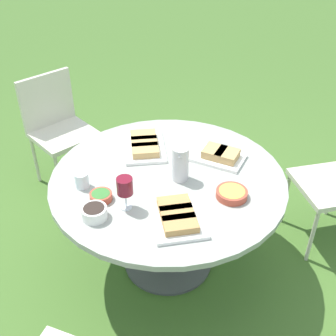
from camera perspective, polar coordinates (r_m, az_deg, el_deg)
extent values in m
plane|color=#446B2B|center=(2.89, 0.00, -12.43)|extent=(40.00, 40.00, 0.00)
cylinder|color=#4C4C51|center=(2.88, 0.00, -12.31)|extent=(0.58, 0.58, 0.02)
cylinder|color=#4C4C51|center=(2.65, 0.00, -7.43)|extent=(0.11, 0.11, 0.65)
cylinder|color=#9EA399|center=(2.43, 0.00, -1.49)|extent=(1.35, 1.35, 0.03)
cube|color=beige|center=(2.96, 21.11, -2.20)|extent=(0.55, 0.54, 0.04)
cylinder|color=beige|center=(3.14, 15.60, -3.99)|extent=(0.03, 0.03, 0.43)
cylinder|color=beige|center=(2.90, 18.94, -8.71)|extent=(0.03, 0.03, 0.43)
cylinder|color=beige|center=(3.31, 21.31, -2.96)|extent=(0.03, 0.03, 0.43)
cube|color=beige|center=(3.40, -13.90, 4.37)|extent=(0.61, 0.61, 0.04)
cube|color=beige|center=(3.45, -16.11, 8.82)|extent=(0.35, 0.32, 0.42)
cylinder|color=beige|center=(3.31, -14.56, -1.51)|extent=(0.03, 0.03, 0.43)
cylinder|color=beige|center=(3.46, -9.05, 1.08)|extent=(0.03, 0.03, 0.43)
cylinder|color=beige|center=(3.59, -17.53, 1.13)|extent=(0.03, 0.03, 0.43)
cylinder|color=beige|center=(3.73, -12.31, 3.43)|extent=(0.03, 0.03, 0.43)
cylinder|color=silver|center=(2.34, 1.69, 0.58)|extent=(0.09, 0.09, 0.21)
cone|color=silver|center=(2.26, 1.65, 1.79)|extent=(0.02, 0.02, 0.02)
cylinder|color=silver|center=(2.21, -5.66, -5.29)|extent=(0.06, 0.06, 0.01)
cylinder|color=silver|center=(2.18, -5.73, -4.33)|extent=(0.01, 0.01, 0.09)
cylinder|color=maroon|center=(2.12, -5.88, -2.44)|extent=(0.08, 0.08, 0.09)
cube|color=white|center=(2.66, -3.20, 2.78)|extent=(0.40, 0.32, 0.02)
cube|color=tan|center=(2.71, -3.35, 4.24)|extent=(0.16, 0.18, 0.04)
cube|color=tan|center=(2.64, -3.22, 3.34)|extent=(0.16, 0.18, 0.04)
cube|color=tan|center=(2.57, -3.09, 2.40)|extent=(0.16, 0.18, 0.04)
cube|color=white|center=(2.58, 6.26, 1.54)|extent=(0.32, 0.41, 0.02)
cube|color=tan|center=(2.54, 8.01, 1.73)|extent=(0.17, 0.17, 0.05)
cube|color=tan|center=(2.56, 6.31, 2.17)|extent=(0.17, 0.17, 0.05)
cube|color=white|center=(2.12, 1.25, -6.87)|extent=(0.39, 0.34, 0.02)
cube|color=#B2844C|center=(2.05, 1.68, -7.64)|extent=(0.16, 0.19, 0.04)
cube|color=#B2844C|center=(2.11, 1.26, -6.29)|extent=(0.16, 0.19, 0.04)
cube|color=#B2844C|center=(2.16, 0.86, -5.01)|extent=(0.16, 0.19, 0.04)
cylinder|color=#B74733|center=(2.28, 8.62, -3.47)|extent=(0.17, 0.17, 0.04)
cylinder|color=#E0C147|center=(2.28, 8.65, -3.22)|extent=(0.14, 0.14, 0.02)
cylinder|color=#B74733|center=(2.27, -9.06, -3.82)|extent=(0.12, 0.12, 0.04)
cylinder|color=#387533|center=(2.26, -9.09, -3.58)|extent=(0.10, 0.10, 0.02)
cylinder|color=white|center=(2.16, -9.94, -5.99)|extent=(0.13, 0.13, 0.06)
cylinder|color=#2D231E|center=(2.14, -9.99, -5.61)|extent=(0.11, 0.11, 0.03)
cylinder|color=silver|center=(2.36, -11.59, -1.62)|extent=(0.08, 0.08, 0.09)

